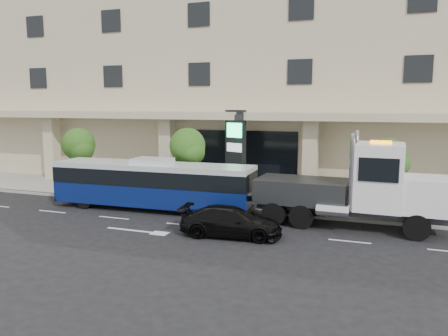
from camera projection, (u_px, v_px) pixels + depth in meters
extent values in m
plane|color=black|center=(195.00, 217.00, 23.09)|extent=(120.00, 120.00, 0.00)
cube|color=gray|center=(226.00, 197.00, 27.75)|extent=(120.00, 6.00, 0.15)
cube|color=gray|center=(209.00, 208.00, 24.95)|extent=(120.00, 0.30, 0.15)
cube|color=#C5B794|center=(268.00, 55.00, 36.10)|extent=(60.00, 15.00, 20.00)
cube|color=#C5B794|center=(235.00, 116.00, 28.68)|extent=(60.00, 2.80, 0.50)
cube|color=black|center=(240.00, 159.00, 30.22)|extent=(8.00, 0.12, 4.00)
cube|color=#C5B794|center=(52.00, 147.00, 34.01)|extent=(0.90, 0.90, 4.90)
cube|color=#C5B794|center=(167.00, 152.00, 30.71)|extent=(0.90, 0.90, 4.90)
cube|color=#C5B794|center=(310.00, 158.00, 27.41)|extent=(0.90, 0.90, 4.90)
cylinder|color=#422B19|center=(80.00, 170.00, 29.53)|extent=(0.14, 0.14, 2.80)
sphere|color=#204714|center=(79.00, 144.00, 29.28)|extent=(2.20, 2.20, 2.20)
sphere|color=#204714|center=(81.00, 150.00, 29.02)|extent=(1.65, 1.65, 1.65)
sphere|color=#204714|center=(77.00, 150.00, 29.62)|extent=(1.54, 1.54, 1.54)
cylinder|color=#422B19|center=(188.00, 175.00, 26.88)|extent=(0.14, 0.14, 2.94)
sphere|color=#204714|center=(187.00, 146.00, 26.61)|extent=(2.20, 2.20, 2.20)
sphere|color=#204714|center=(191.00, 152.00, 26.36)|extent=(1.65, 1.65, 1.65)
sphere|color=#204714|center=(184.00, 152.00, 26.96)|extent=(1.54, 1.54, 1.54)
cylinder|color=#422B19|center=(386.00, 189.00, 23.10)|extent=(0.14, 0.14, 2.73)
sphere|color=#204714|center=(388.00, 157.00, 22.86)|extent=(2.00, 2.00, 2.00)
sphere|color=#204714|center=(395.00, 164.00, 22.60)|extent=(1.50, 1.50, 1.50)
sphere|color=#204714|center=(382.00, 164.00, 23.20)|extent=(1.40, 1.40, 1.40)
cylinder|color=black|center=(85.00, 200.00, 25.01)|extent=(0.97, 0.32, 0.96)
cylinder|color=black|center=(104.00, 193.00, 26.92)|extent=(0.97, 0.32, 0.96)
cylinder|color=black|center=(197.00, 209.00, 22.90)|extent=(0.97, 0.32, 0.96)
cylinder|color=black|center=(210.00, 201.00, 24.81)|extent=(0.97, 0.32, 0.96)
cube|color=#091854|center=(153.00, 194.00, 24.73)|extent=(11.62, 2.72, 1.16)
cube|color=black|center=(153.00, 176.00, 24.58)|extent=(11.62, 2.76, 0.87)
cube|color=silver|center=(152.00, 166.00, 24.50)|extent=(11.62, 2.72, 0.29)
cube|color=silver|center=(152.00, 161.00, 24.46)|extent=(2.16, 1.60, 0.29)
cube|color=#2D3033|center=(68.00, 196.00, 26.54)|extent=(0.21, 2.41, 0.29)
cube|color=#2D3033|center=(251.00, 209.00, 23.06)|extent=(0.21, 2.41, 0.29)
cube|color=#2D3033|center=(348.00, 210.00, 21.21)|extent=(9.05, 1.39, 0.42)
cube|color=white|center=(428.00, 195.00, 19.80)|extent=(2.21, 2.52, 1.59)
cube|color=white|center=(379.00, 176.00, 20.47)|extent=(2.22, 2.73, 3.08)
cube|color=black|center=(403.00, 167.00, 20.03)|extent=(0.19, 2.34, 1.27)
cylinder|color=silver|center=(351.00, 173.00, 19.78)|extent=(0.20, 0.20, 3.61)
cylinder|color=silver|center=(356.00, 166.00, 21.93)|extent=(0.20, 0.20, 3.61)
cube|color=#2D3033|center=(302.00, 190.00, 21.92)|extent=(4.55, 2.71, 1.17)
cube|color=#2D3033|center=(254.00, 199.00, 22.94)|extent=(1.71, 0.36, 0.23)
cube|color=#2D3033|center=(242.00, 206.00, 23.23)|extent=(0.34, 1.92, 0.19)
cube|color=orange|center=(381.00, 142.00, 20.24)|extent=(0.97, 0.41, 0.15)
cylinder|color=black|center=(417.00, 228.00, 19.12)|extent=(1.18, 0.38, 1.17)
cylinder|color=black|center=(415.00, 216.00, 21.17)|extent=(1.18, 0.38, 1.17)
cylinder|color=black|center=(301.00, 217.00, 20.97)|extent=(1.18, 0.38, 1.17)
cylinder|color=black|center=(310.00, 207.00, 23.02)|extent=(1.18, 0.38, 1.17)
cylinder|color=black|center=(274.00, 214.00, 21.47)|extent=(1.18, 0.38, 1.17)
cylinder|color=black|center=(284.00, 204.00, 23.52)|extent=(1.18, 0.38, 1.17)
imported|color=black|center=(231.00, 222.00, 19.76)|extent=(4.78, 2.30, 1.34)
cube|color=black|center=(236.00, 153.00, 27.85)|extent=(1.43, 0.91, 5.43)
cube|color=#29F695|center=(234.00, 130.00, 27.40)|extent=(1.12, 0.47, 0.91)
cube|color=silver|center=(234.00, 147.00, 27.56)|extent=(1.12, 0.47, 0.54)
cube|color=#262628|center=(234.00, 117.00, 27.28)|extent=(1.12, 0.47, 0.36)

